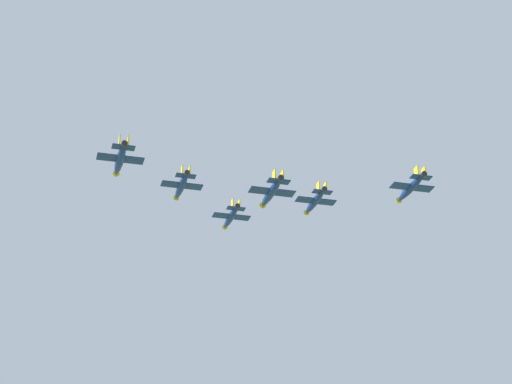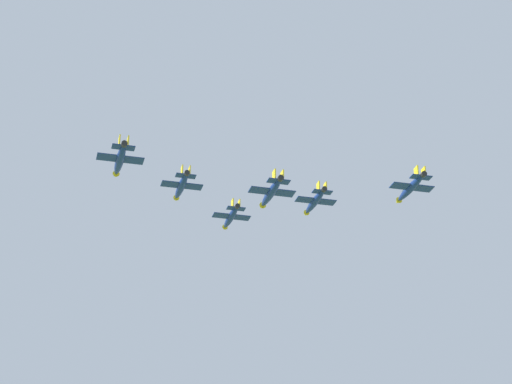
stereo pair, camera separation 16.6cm
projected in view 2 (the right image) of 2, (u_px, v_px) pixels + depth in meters
jet_lead at (231, 217)px, 226.50m from camera, size 13.07×11.52×3.24m
jet_left_wingman at (181, 186)px, 205.89m from camera, size 13.08×11.48×3.24m
jet_right_wingman at (315, 201)px, 212.99m from camera, size 13.23×11.59×3.27m
jet_left_outer at (120, 160)px, 184.19m from camera, size 13.24×11.64×3.28m
jet_right_outer at (411, 188)px, 199.07m from camera, size 13.31×11.64×3.29m
jet_slot_rear at (271, 192)px, 189.86m from camera, size 13.38×11.85×3.33m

